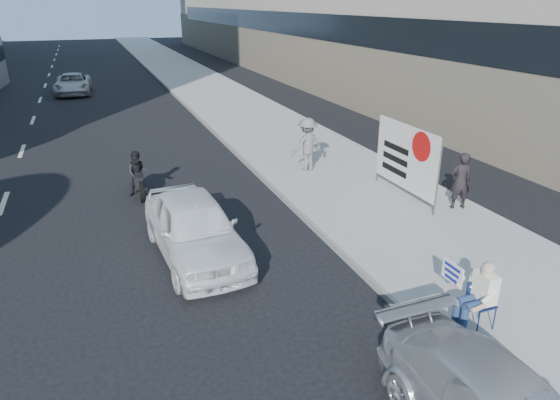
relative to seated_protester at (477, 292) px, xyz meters
name	(u,v)px	position (x,y,z in m)	size (l,w,h in m)	color
ground	(309,298)	(-2.29, 2.11, -0.87)	(160.00, 160.00, 0.00)	black
near_sidewalk	(232,105)	(1.71, 22.11, -0.80)	(5.00, 120.00, 0.15)	#AEAAA2
seated_protester	(477,292)	(0.00, 0.00, 0.00)	(0.83, 1.11, 1.31)	navy
jogger	(307,144)	(0.84, 9.35, 0.20)	(1.19, 0.68, 1.84)	slate
pedestrian_woman	(461,181)	(3.47, 4.67, 0.09)	(0.60, 0.39, 1.63)	black
protest_banner	(406,157)	(2.49, 5.95, 0.53)	(0.08, 3.06, 2.20)	#4C4C4C
white_sedan_near	(194,227)	(-4.06, 4.75, -0.13)	(1.76, 4.38, 1.49)	white
white_sedan_far	(73,84)	(-6.84, 29.71, -0.23)	(2.13, 4.62, 1.29)	silver
motorcycle	(138,175)	(-4.85, 9.36, -0.24)	(0.74, 2.05, 1.42)	black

